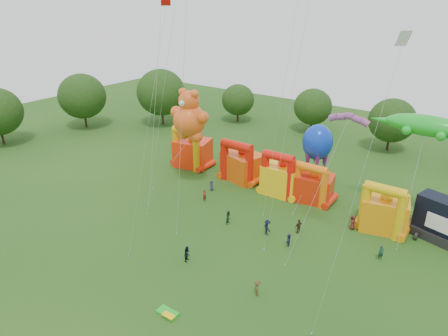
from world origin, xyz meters
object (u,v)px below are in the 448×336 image
Objects in this scene: octopus_kite at (313,158)px; spectator_4 at (299,226)px; spectator_0 at (212,185)px; bouncy_castle_0 at (191,151)px; bouncy_castle_2 at (281,177)px; teddy_bear_kite at (180,141)px; gecko_kite at (419,158)px.

spectator_4 is at bearing -72.83° from octopus_kite.
spectator_4 reaches higher than spectator_0.
spectator_4 is (15.44, -3.15, 0.14)m from spectator_0.
bouncy_castle_0 is 1.04× the size of bouncy_castle_2.
teddy_bear_kite is 9.37× the size of spectator_0.
teddy_bear_kite is (3.85, -6.98, 4.60)m from bouncy_castle_0.
octopus_kite is at bearing -136.41° from spectator_4.
spectator_4 is at bearing -19.86° from bouncy_castle_0.
bouncy_castle_2 is 0.49× the size of gecko_kite.
teddy_bear_kite is 1.27× the size of octopus_kite.
bouncy_castle_2 is 0.46× the size of teddy_bear_kite.
bouncy_castle_2 is at bearing -113.69° from spectator_4.
teddy_bear_kite is (-13.05, -6.47, 4.70)m from bouncy_castle_2.
teddy_bear_kite reaches higher than spectator_4.
bouncy_castle_2 is 15.30m from teddy_bear_kite.
teddy_bear_kite reaches higher than bouncy_castle_2.
teddy_bear_kite is at bearing -61.11° from bouncy_castle_0.
octopus_kite is at bearing 46.51° from bouncy_castle_2.
bouncy_castle_0 is 9.94m from spectator_0.
octopus_kite is 7.35× the size of spectator_0.
bouncy_castle_0 reaches higher than spectator_0.
octopus_kite reaches higher than bouncy_castle_0.
spectator_0 is (4.31, 1.61, -6.46)m from teddy_bear_kite.
bouncy_castle_0 is at bearing -178.06° from gecko_kite.
teddy_bear_kite is at bearing -153.62° from bouncy_castle_2.
spectator_4 is (23.60, -8.52, -1.72)m from bouncy_castle_0.
gecko_kite is at bearing 34.59° from spectator_0.
gecko_kite is 14.14m from octopus_kite.
spectator_0 is at bearing -33.38° from bouncy_castle_0.
spectator_4 is at bearing -4.47° from teddy_bear_kite.
teddy_bear_kite is 7.93m from spectator_0.
octopus_kite is at bearing 31.19° from teddy_bear_kite.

